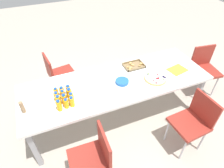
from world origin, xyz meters
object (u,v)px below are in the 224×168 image
Objects in this scene: snack_tray at (134,66)px; cardboard_tube at (22,107)px; chair_end at (204,66)px; chair_near_right at (194,120)px; party_table at (117,84)px; juice_bottle_1 at (66,103)px; juice_bottle_5 at (71,98)px; juice_bottle_11 at (68,90)px; juice_bottle_8 at (69,94)px; juice_bottle_10 at (62,92)px; juice_bottle_4 at (64,99)px; chair_near_left at (94,156)px; juice_bottle_9 at (56,93)px; juice_bottle_0 at (59,106)px; napkin_stack at (173,55)px; chair_far_left at (58,73)px; fruit_pizza at (155,78)px; juice_bottle_3 at (58,101)px; juice_bottle_2 at (72,102)px; juice_bottle_6 at (57,97)px; paper_folder at (177,70)px; juice_bottle_7 at (63,95)px; plate_stack at (122,82)px.

cardboard_tube reaches higher than snack_tray.
chair_near_right is at bearing 50.34° from chair_end.
juice_bottle_1 reaches higher than party_table.
juice_bottle_5 is 0.15m from juice_bottle_11.
chair_end reaches higher than party_table.
juice_bottle_10 is (-0.08, 0.08, -0.01)m from juice_bottle_8.
juice_bottle_4 is at bearing -5.61° from cardboard_tube.
juice_bottle_9 reaches higher than chair_near_left.
juice_bottle_0 is 1.03× the size of juice_bottle_8.
napkin_stack is 0.97× the size of cardboard_tube.
juice_bottle_0 is at bearing -108.34° from juice_bottle_10.
chair_near_left is 1.00× the size of chair_end.
cardboard_tube is (-0.38, 0.12, 0.01)m from juice_bottle_0.
juice_bottle_1 is at bearing -10.30° from chair_far_left.
snack_tray is (-1.26, 0.18, 0.24)m from chair_end.
juice_bottle_0 reaches higher than fruit_pizza.
napkin_stack is at bearing 11.38° from juice_bottle_3.
juice_bottle_8 is 1.05× the size of juice_bottle_9.
juice_bottle_0 is at bearing -177.17° from fruit_pizza.
juice_bottle_11 is (0.15, 0.14, -0.00)m from juice_bottle_3.
fruit_pizza is (1.17, 0.06, -0.05)m from juice_bottle_2.
chair_end is 6.09× the size of juice_bottle_6.
chair_near_right is 2.74× the size of fruit_pizza.
juice_bottle_8 reaches higher than juice_bottle_6.
juice_bottle_8 is at bearing 178.91° from paper_folder.
juice_bottle_4 is 0.15m from juice_bottle_10.
chair_near_right is 2.78× the size of snack_tray.
juice_bottle_9 is at bearing 108.63° from juice_bottle_1.
fruit_pizza is 0.71m from napkin_stack.
juice_bottle_11 is at bearing 40.55° from juice_bottle_7.
party_table is at bearing 173.75° from paper_folder.
juice_bottle_10 is 0.79m from plate_stack.
fruit_pizza is at bearing -172.09° from paper_folder.
chair_far_left is at bearing 5.55° from chair_near_left.
chair_far_left reaches higher than snack_tray.
chair_far_left is 6.00× the size of juice_bottle_11.
party_table is 1.07m from chair_far_left.
juice_bottle_7 reaches higher than chair_near_right.
juice_bottle_2 is 1.81m from napkin_stack.
chair_far_left is at bearing 87.65° from juice_bottle_4.
chair_near_left is at bearing -74.09° from juice_bottle_6.
juice_bottle_9 is 0.41m from cardboard_tube.
juice_bottle_8 reaches higher than juice_bottle_2.
juice_bottle_1 is 0.96× the size of juice_bottle_11.
plate_stack is 1.08m from napkin_stack.
party_table is 1.08m from chair_near_right.
juice_bottle_4 reaches higher than chair_far_left.
chair_far_left is at bearing 88.21° from juice_bottle_1.
juice_bottle_5 is 0.07m from juice_bottle_8.
chair_end is 4.70× the size of plate_stack.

